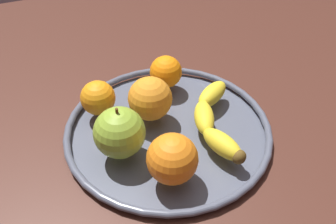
% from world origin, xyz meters
% --- Properties ---
extents(ground_plane, '(1.31, 1.31, 0.04)m').
position_xyz_m(ground_plane, '(0.00, 0.00, -0.02)').
color(ground_plane, '#48261D').
extents(fruit_bowl, '(0.36, 0.36, 0.02)m').
position_xyz_m(fruit_bowl, '(0.00, 0.00, 0.01)').
color(fruit_bowl, '#515768').
rests_on(fruit_bowl, ground_plane).
extents(banana, '(0.20, 0.11, 0.03)m').
position_xyz_m(banana, '(0.03, 0.07, 0.03)').
color(banana, yellow).
rests_on(banana, fruit_bowl).
extents(apple, '(0.08, 0.08, 0.09)m').
position_xyz_m(apple, '(0.03, -0.09, 0.06)').
color(apple, '#8BB334').
rests_on(apple, fruit_bowl).
extents(orange_front_right, '(0.06, 0.06, 0.06)m').
position_xyz_m(orange_front_right, '(-0.08, -0.10, 0.05)').
color(orange_front_right, orange).
rests_on(orange_front_right, fruit_bowl).
extents(orange_back_right, '(0.08, 0.08, 0.08)m').
position_xyz_m(orange_back_right, '(-0.04, -0.02, 0.06)').
color(orange_back_right, orange).
rests_on(orange_back_right, fruit_bowl).
extents(orange_back_left, '(0.08, 0.08, 0.08)m').
position_xyz_m(orange_back_left, '(0.10, -0.04, 0.06)').
color(orange_back_left, orange).
rests_on(orange_back_left, fruit_bowl).
extents(orange_front_left, '(0.06, 0.06, 0.06)m').
position_xyz_m(orange_front_left, '(-0.11, 0.04, 0.05)').
color(orange_front_left, orange).
rests_on(orange_front_left, fruit_bowl).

